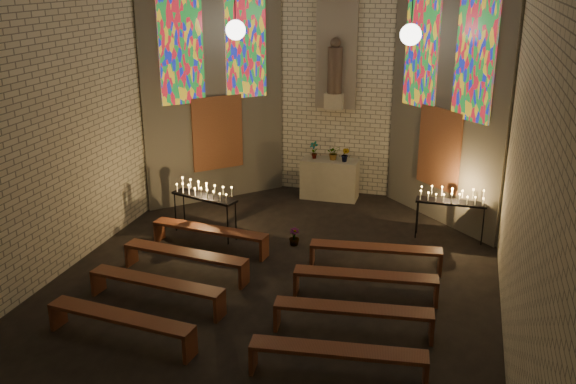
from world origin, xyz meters
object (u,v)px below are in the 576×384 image
object	(u,v)px
votive_stand_right	(451,199)
altar	(330,179)
aisle_flower_pot	(294,237)
votive_stand_left	(204,193)

from	to	relation	value
votive_stand_right	altar	bearing A→B (deg)	148.89
altar	aisle_flower_pot	xyz separation A→B (m)	(-0.09, -3.06, -0.31)
votive_stand_left	altar	bearing A→B (deg)	72.00
votive_stand_left	aisle_flower_pot	bearing A→B (deg)	16.01
altar	aisle_flower_pot	world-z (taller)	altar
altar	votive_stand_right	xyz separation A→B (m)	(3.00, -1.85, 0.42)
altar	votive_stand_right	distance (m)	3.55
aisle_flower_pot	votive_stand_left	xyz separation A→B (m)	(-1.99, 0.01, 0.77)
votive_stand_left	votive_stand_right	distance (m)	5.22
aisle_flower_pot	altar	bearing A→B (deg)	88.33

